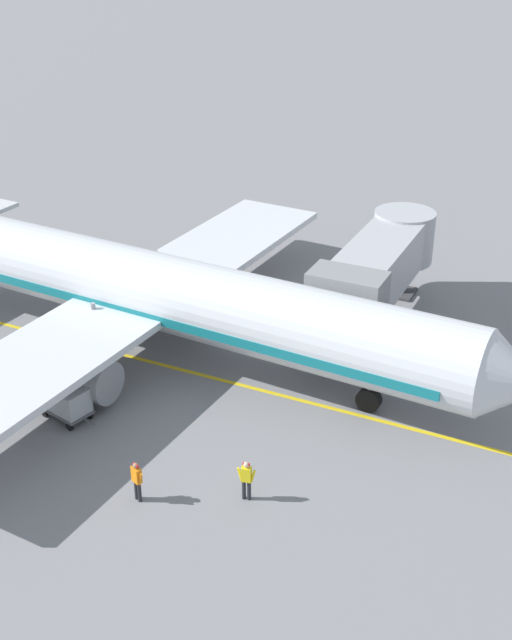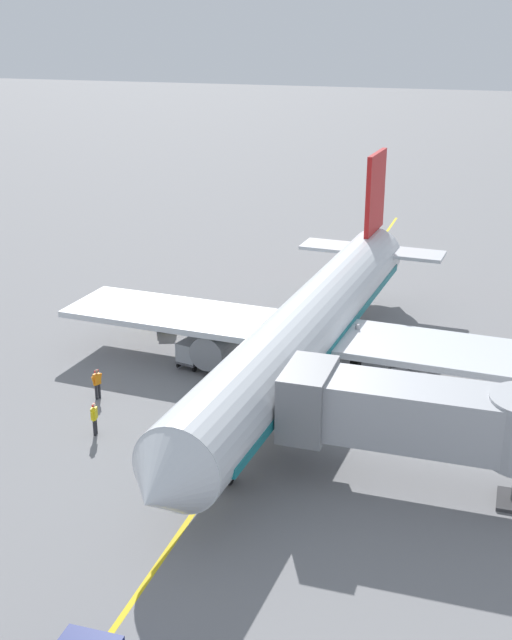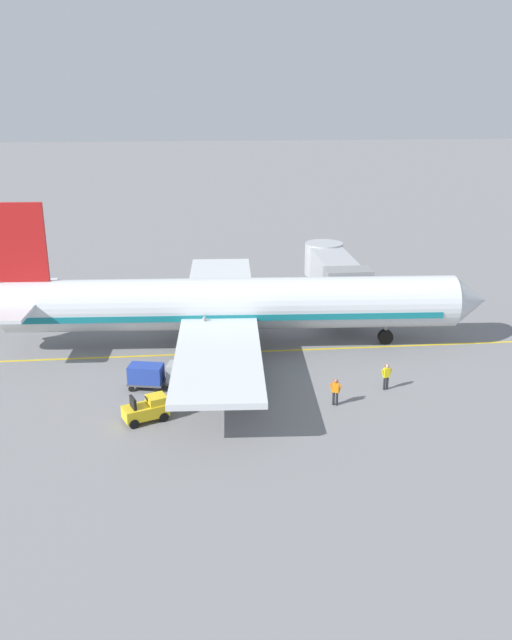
% 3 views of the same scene
% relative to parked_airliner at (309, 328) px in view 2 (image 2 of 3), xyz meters
% --- Properties ---
extents(ground_plane, '(400.00, 400.00, 0.00)m').
position_rel_parked_airliner_xyz_m(ground_plane, '(1.23, -1.20, -3.19)').
color(ground_plane, slate).
extents(gate_lead_in_line, '(0.24, 80.00, 0.01)m').
position_rel_parked_airliner_xyz_m(gate_lead_in_line, '(1.23, -1.20, -3.18)').
color(gate_lead_in_line, gold).
rests_on(gate_lead_in_line, ground).
extents(parked_airliner, '(30.25, 37.33, 10.63)m').
position_rel_parked_airliner_xyz_m(parked_airliner, '(0.00, 0.00, 0.00)').
color(parked_airliner, silver).
rests_on(parked_airliner, ground).
extents(jet_bridge, '(11.92, 3.50, 4.98)m').
position_rel_parked_airliner_xyz_m(jet_bridge, '(-7.17, 9.18, 0.26)').
color(jet_bridge, '#A8AAAF').
rests_on(jet_bridge, ground).
extents(baggage_tug_lead, '(2.05, 2.77, 1.62)m').
position_rel_parked_airliner_xyz_m(baggage_tug_lead, '(10.95, -5.42, -2.47)').
color(baggage_tug_lead, gold).
rests_on(baggage_tug_lead, ground).
extents(baggage_cart_front, '(1.75, 2.98, 1.58)m').
position_rel_parked_airliner_xyz_m(baggage_cart_front, '(6.87, -0.14, -2.24)').
color(baggage_cart_front, '#4C4C51').
rests_on(baggage_cart_front, ground).
extents(baggage_cart_second_in_train, '(1.75, 2.98, 1.58)m').
position_rel_parked_airliner_xyz_m(baggage_cart_second_in_train, '(6.71, -3.30, -2.24)').
color(baggage_cart_second_in_train, '#4C4C51').
rests_on(baggage_cart_second_in_train, ground).
extents(baggage_cart_third_in_train, '(1.75, 2.98, 1.58)m').
position_rel_parked_airliner_xyz_m(baggage_cart_third_in_train, '(6.64, -5.69, -2.24)').
color(baggage_cart_third_in_train, '#4C4C51').
rests_on(baggage_cart_third_in_train, ground).
extents(ground_crew_wing_walker, '(0.36, 0.71, 1.69)m').
position_rel_parked_airliner_xyz_m(ground_crew_wing_walker, '(10.12, 5.62, -2.23)').
color(ground_crew_wing_walker, '#232328').
rests_on(ground_crew_wing_walker, ground).
extents(ground_crew_loader, '(0.31, 0.73, 1.69)m').
position_rel_parked_airliner_xyz_m(ground_crew_loader, '(8.32, 9.25, -2.23)').
color(ground_crew_loader, '#232328').
rests_on(ground_crew_loader, ground).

